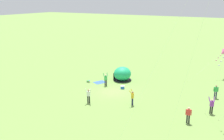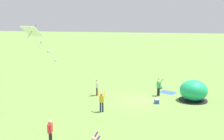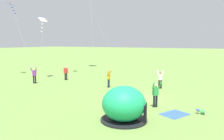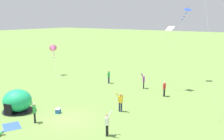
% 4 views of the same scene
% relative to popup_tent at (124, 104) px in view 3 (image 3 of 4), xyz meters
% --- Properties ---
extents(ground_plane, '(300.00, 300.00, 0.00)m').
position_rel_popup_tent_xyz_m(ground_plane, '(5.09, 1.31, -1.00)').
color(ground_plane, olive).
extents(popup_tent, '(2.81, 2.81, 2.10)m').
position_rel_popup_tent_xyz_m(popup_tent, '(0.00, 0.00, 0.00)').
color(popup_tent, '#1EAD6B').
rests_on(popup_tent, ground).
extents(picnic_blanket, '(2.10, 1.91, 0.01)m').
position_rel_popup_tent_xyz_m(picnic_blanket, '(2.60, -2.44, -0.99)').
color(picnic_blanket, '#3359A5').
rests_on(picnic_blanket, ground).
extents(cooler_box, '(0.55, 0.63, 0.44)m').
position_rel_popup_tent_xyz_m(cooler_box, '(3.45, 1.85, -0.78)').
color(cooler_box, '#2659B2').
rests_on(cooler_box, ground).
extents(toddler_crawling, '(0.27, 0.55, 0.32)m').
position_rel_popup_tent_xyz_m(toddler_crawling, '(3.44, -3.92, -0.82)').
color(toddler_crawling, green).
rests_on(toddler_crawling, ground).
extents(person_watching_sky, '(0.30, 0.58, 1.72)m').
position_rel_popup_tent_xyz_m(person_watching_sky, '(9.29, 12.35, -0.03)').
color(person_watching_sky, black).
rests_on(person_watching_sky, ground).
extents(person_flying_kite, '(0.67, 0.53, 1.89)m').
position_rel_popup_tent_xyz_m(person_flying_kite, '(7.94, 5.50, 0.00)').
color(person_flying_kite, '#1E2347').
rests_on(person_flying_kite, ground).
extents(person_arms_raised, '(0.60, 0.71, 1.89)m').
position_rel_popup_tent_xyz_m(person_arms_raised, '(9.95, 0.67, 0.00)').
color(person_arms_raised, black).
rests_on(person_arms_raised, ground).
extents(person_near_tent, '(0.71, 0.69, 1.89)m').
position_rel_popup_tent_xyz_m(person_near_tent, '(3.51, -0.84, 0.00)').
color(person_near_tent, black).
rests_on(person_near_tent, ground).
extents(person_strolling, '(0.65, 0.72, 1.89)m').
position_rel_popup_tent_xyz_m(person_strolling, '(5.80, 13.97, 0.00)').
color(person_strolling, black).
rests_on(person_strolling, ground).
extents(kite_blue, '(1.87, 6.47, 10.07)m').
position_rel_popup_tent_xyz_m(kite_blue, '(8.40, 20.60, 8.35)').
color(kite_blue, silver).
rests_on(kite_blue, ground).
extents(kite_white, '(2.87, 2.14, 7.74)m').
position_rel_popup_tent_xyz_m(kite_white, '(8.37, 15.00, 6.13)').
color(kite_white, silver).
rests_on(kite_white, ground).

